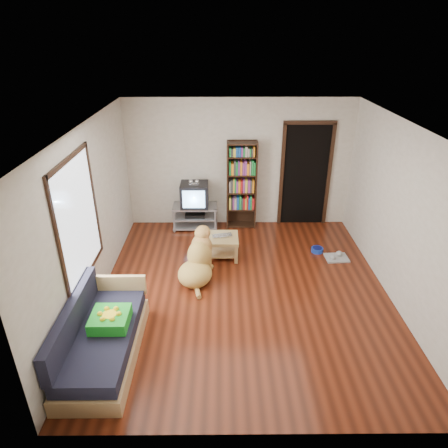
{
  "coord_description": "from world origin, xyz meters",
  "views": [
    {
      "loc": [
        -0.36,
        -5.22,
        3.76
      ],
      "look_at": [
        -0.32,
        0.58,
        0.9
      ],
      "focal_mm": 32.0,
      "sensor_mm": 36.0,
      "label": 1
    }
  ],
  "objects_px": {
    "dog": "(198,261)",
    "sofa": "(101,340)",
    "tv_stand": "(195,216)",
    "dog_bowl": "(317,250)",
    "green_cushion": "(110,319)",
    "bookshelf": "(242,181)",
    "coffee_table": "(223,243)",
    "grey_rag": "(337,258)",
    "laptop": "(223,237)",
    "crt_tv": "(195,194)"
  },
  "relations": [
    {
      "from": "grey_rag",
      "to": "sofa",
      "type": "height_order",
      "value": "sofa"
    },
    {
      "from": "dog_bowl",
      "to": "crt_tv",
      "type": "bearing_deg",
      "value": 155.78
    },
    {
      "from": "crt_tv",
      "to": "tv_stand",
      "type": "bearing_deg",
      "value": -90.0
    },
    {
      "from": "dog_bowl",
      "to": "grey_rag",
      "type": "bearing_deg",
      "value": -39.81
    },
    {
      "from": "green_cushion",
      "to": "crt_tv",
      "type": "distance_m",
      "value": 3.66
    },
    {
      "from": "laptop",
      "to": "crt_tv",
      "type": "height_order",
      "value": "crt_tv"
    },
    {
      "from": "bookshelf",
      "to": "dog",
      "type": "height_order",
      "value": "bookshelf"
    },
    {
      "from": "grey_rag",
      "to": "laptop",
      "type": "bearing_deg",
      "value": 178.05
    },
    {
      "from": "dog",
      "to": "sofa",
      "type": "bearing_deg",
      "value": -122.77
    },
    {
      "from": "grey_rag",
      "to": "dog",
      "type": "relative_size",
      "value": 0.37
    },
    {
      "from": "bookshelf",
      "to": "dog",
      "type": "relative_size",
      "value": 1.67
    },
    {
      "from": "dog_bowl",
      "to": "green_cushion",
      "type": "bearing_deg",
      "value": -141.76
    },
    {
      "from": "tv_stand",
      "to": "dog",
      "type": "xyz_separation_m",
      "value": [
        0.16,
        -1.87,
        0.05
      ]
    },
    {
      "from": "dog",
      "to": "grey_rag",
      "type": "bearing_deg",
      "value": 13.58
    },
    {
      "from": "grey_rag",
      "to": "tv_stand",
      "type": "relative_size",
      "value": 0.44
    },
    {
      "from": "laptop",
      "to": "sofa",
      "type": "xyz_separation_m",
      "value": [
        -1.54,
        -2.43,
        -0.15
      ]
    },
    {
      "from": "grey_rag",
      "to": "dog",
      "type": "xyz_separation_m",
      "value": [
        -2.47,
        -0.6,
        0.31
      ]
    },
    {
      "from": "dog_bowl",
      "to": "grey_rag",
      "type": "distance_m",
      "value": 0.39
    },
    {
      "from": "laptop",
      "to": "bookshelf",
      "type": "distance_m",
      "value": 1.48
    },
    {
      "from": "green_cushion",
      "to": "tv_stand",
      "type": "relative_size",
      "value": 0.52
    },
    {
      "from": "green_cushion",
      "to": "grey_rag",
      "type": "distance_m",
      "value": 4.17
    },
    {
      "from": "laptop",
      "to": "crt_tv",
      "type": "relative_size",
      "value": 0.61
    },
    {
      "from": "laptop",
      "to": "sofa",
      "type": "bearing_deg",
      "value": -134.9
    },
    {
      "from": "bookshelf",
      "to": "coffee_table",
      "type": "bearing_deg",
      "value": -106.89
    },
    {
      "from": "tv_stand",
      "to": "coffee_table",
      "type": "height_order",
      "value": "tv_stand"
    },
    {
      "from": "dog_bowl",
      "to": "tv_stand",
      "type": "height_order",
      "value": "tv_stand"
    },
    {
      "from": "dog_bowl",
      "to": "tv_stand",
      "type": "xyz_separation_m",
      "value": [
        -2.33,
        1.03,
        0.23
      ]
    },
    {
      "from": "dog",
      "to": "bookshelf",
      "type": "bearing_deg",
      "value": 68.06
    },
    {
      "from": "laptop",
      "to": "dog",
      "type": "relative_size",
      "value": 0.33
    },
    {
      "from": "dog_bowl",
      "to": "dog",
      "type": "relative_size",
      "value": 0.2
    },
    {
      "from": "bookshelf",
      "to": "tv_stand",
      "type": "bearing_deg",
      "value": -174.37
    },
    {
      "from": "green_cushion",
      "to": "dog",
      "type": "bearing_deg",
      "value": 58.32
    },
    {
      "from": "green_cushion",
      "to": "coffee_table",
      "type": "bearing_deg",
      "value": 58.63
    },
    {
      "from": "sofa",
      "to": "laptop",
      "type": "bearing_deg",
      "value": 57.61
    },
    {
      "from": "tv_stand",
      "to": "sofa",
      "type": "height_order",
      "value": "sofa"
    },
    {
      "from": "green_cushion",
      "to": "tv_stand",
      "type": "distance_m",
      "value": 3.64
    },
    {
      "from": "crt_tv",
      "to": "laptop",
      "type": "bearing_deg",
      "value": -65.27
    },
    {
      "from": "green_cushion",
      "to": "sofa",
      "type": "bearing_deg",
      "value": -141.06
    },
    {
      "from": "green_cushion",
      "to": "sofa",
      "type": "distance_m",
      "value": 0.29
    },
    {
      "from": "dog_bowl",
      "to": "coffee_table",
      "type": "height_order",
      "value": "coffee_table"
    },
    {
      "from": "green_cushion",
      "to": "bookshelf",
      "type": "xyz_separation_m",
      "value": [
        1.8,
        3.62,
        0.5
      ]
    },
    {
      "from": "laptop",
      "to": "grey_rag",
      "type": "relative_size",
      "value": 0.89
    },
    {
      "from": "laptop",
      "to": "coffee_table",
      "type": "height_order",
      "value": "laptop"
    },
    {
      "from": "sofa",
      "to": "dog",
      "type": "distance_m",
      "value": 2.09
    },
    {
      "from": "coffee_table",
      "to": "grey_rag",
      "type": "bearing_deg",
      "value": -2.78
    },
    {
      "from": "crt_tv",
      "to": "bookshelf",
      "type": "relative_size",
      "value": 0.32
    },
    {
      "from": "green_cushion",
      "to": "bookshelf",
      "type": "distance_m",
      "value": 4.08
    },
    {
      "from": "laptop",
      "to": "bookshelf",
      "type": "bearing_deg",
      "value": 60.97
    },
    {
      "from": "laptop",
      "to": "bookshelf",
      "type": "height_order",
      "value": "bookshelf"
    },
    {
      "from": "sofa",
      "to": "coffee_table",
      "type": "bearing_deg",
      "value": 57.93
    }
  ]
}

